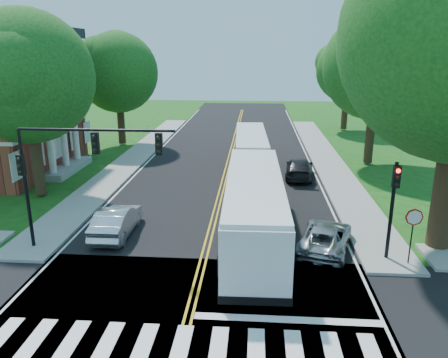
# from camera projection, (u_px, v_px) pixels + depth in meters

# --- Properties ---
(ground) EXTENTS (140.00, 140.00, 0.00)m
(ground) POSITION_uv_depth(u_px,v_px,m) (181.00, 345.00, 14.01)
(ground) COLOR #164912
(ground) RESTS_ON ground
(road) EXTENTS (14.00, 96.00, 0.01)m
(road) POSITION_uv_depth(u_px,v_px,m) (224.00, 182.00, 31.22)
(road) COLOR black
(road) RESTS_ON ground
(cross_road) EXTENTS (60.00, 12.00, 0.01)m
(cross_road) POSITION_uv_depth(u_px,v_px,m) (181.00, 344.00, 14.01)
(cross_road) COLOR black
(cross_road) RESTS_ON ground
(center_line) EXTENTS (0.36, 70.00, 0.01)m
(center_line) POSITION_uv_depth(u_px,v_px,m) (227.00, 167.00, 35.04)
(center_line) COLOR gold
(center_line) RESTS_ON road
(edge_line_w) EXTENTS (0.12, 70.00, 0.01)m
(edge_line_w) POSITION_uv_depth(u_px,v_px,m) (144.00, 166.00, 35.52)
(edge_line_w) COLOR silver
(edge_line_w) RESTS_ON road
(edge_line_e) EXTENTS (0.12, 70.00, 0.01)m
(edge_line_e) POSITION_uv_depth(u_px,v_px,m) (313.00, 169.00, 34.55)
(edge_line_e) COLOR silver
(edge_line_e) RESTS_ON road
(crosswalk) EXTENTS (12.60, 3.00, 0.01)m
(crosswalk) POSITION_uv_depth(u_px,v_px,m) (179.00, 355.00, 13.53)
(crosswalk) COLOR silver
(crosswalk) RESTS_ON road
(stop_bar) EXTENTS (6.60, 0.40, 0.01)m
(stop_bar) POSITION_uv_depth(u_px,v_px,m) (288.00, 320.00, 15.29)
(stop_bar) COLOR silver
(stop_bar) RESTS_ON road
(sidewalk_nw) EXTENTS (2.60, 40.00, 0.15)m
(sidewalk_nw) POSITION_uv_depth(u_px,v_px,m) (136.00, 156.00, 38.48)
(sidewalk_nw) COLOR gray
(sidewalk_nw) RESTS_ON ground
(sidewalk_ne) EXTENTS (2.60, 40.00, 0.15)m
(sidewalk_ne) POSITION_uv_depth(u_px,v_px,m) (326.00, 160.00, 37.30)
(sidewalk_ne) COLOR gray
(sidewalk_ne) RESTS_ON ground
(tree_west_near) EXTENTS (8.00, 8.00, 11.40)m
(tree_west_near) POSITION_uv_depth(u_px,v_px,m) (27.00, 77.00, 26.07)
(tree_west_near) COLOR #311F13
(tree_west_near) RESTS_ON ground
(tree_west_far) EXTENTS (7.60, 7.60, 10.67)m
(tree_west_far) POSITION_uv_depth(u_px,v_px,m) (118.00, 73.00, 41.48)
(tree_west_far) COLOR #311F13
(tree_west_far) RESTS_ON ground
(tree_east_mid) EXTENTS (8.40, 8.40, 11.93)m
(tree_east_mid) POSITION_uv_depth(u_px,v_px,m) (377.00, 66.00, 33.90)
(tree_east_mid) COLOR #311F13
(tree_east_mid) RESTS_ON ground
(tree_east_far) EXTENTS (7.20, 7.20, 10.34)m
(tree_east_far) POSITION_uv_depth(u_px,v_px,m) (348.00, 70.00, 49.41)
(tree_east_far) COLOR #311F13
(tree_east_far) RESTS_ON ground
(signal_nw) EXTENTS (7.15, 0.46, 5.66)m
(signal_nw) POSITION_uv_depth(u_px,v_px,m) (72.00, 161.00, 19.32)
(signal_nw) COLOR black
(signal_nw) RESTS_ON ground
(signal_ne) EXTENTS (0.30, 0.46, 4.40)m
(signal_ne) POSITION_uv_depth(u_px,v_px,m) (393.00, 198.00, 18.74)
(signal_ne) COLOR black
(signal_ne) RESTS_ON ground
(stop_sign) EXTENTS (0.76, 0.08, 2.53)m
(stop_sign) POSITION_uv_depth(u_px,v_px,m) (413.00, 223.00, 18.51)
(stop_sign) COLOR black
(stop_sign) RESTS_ON ground
(bus_lead) EXTENTS (3.21, 12.53, 3.23)m
(bus_lead) POSITION_uv_depth(u_px,v_px,m) (254.00, 207.00, 21.33)
(bus_lead) COLOR silver
(bus_lead) RESTS_ON road
(bus_follow) EXTENTS (2.97, 11.04, 2.83)m
(bus_follow) POSITION_uv_depth(u_px,v_px,m) (251.00, 150.00, 34.40)
(bus_follow) COLOR silver
(bus_follow) RESTS_ON road
(hatchback) EXTENTS (1.58, 4.49, 1.48)m
(hatchback) POSITION_uv_depth(u_px,v_px,m) (117.00, 221.00, 22.14)
(hatchback) COLOR silver
(hatchback) RESTS_ON road
(suv) EXTENTS (3.30, 4.97, 1.27)m
(suv) POSITION_uv_depth(u_px,v_px,m) (325.00, 237.00, 20.52)
(suv) COLOR #A4A6AB
(suv) RESTS_ON road
(dark_sedan) EXTENTS (2.42, 4.98, 1.40)m
(dark_sedan) POSITION_uv_depth(u_px,v_px,m) (299.00, 168.00, 32.19)
(dark_sedan) COLOR black
(dark_sedan) RESTS_ON road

